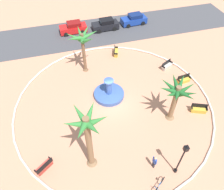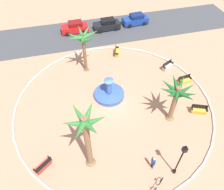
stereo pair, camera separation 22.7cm
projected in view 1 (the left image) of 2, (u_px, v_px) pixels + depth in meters
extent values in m
plane|color=tan|center=(113.00, 104.00, 23.50)|extent=(80.00, 80.00, 0.00)
torus|color=silver|center=(113.00, 103.00, 23.43)|extent=(20.88, 20.88, 0.20)
cube|color=#424247|center=(87.00, 33.00, 33.28)|extent=(48.00, 8.00, 0.03)
cylinder|color=#38569E|center=(109.00, 94.00, 24.16)|extent=(3.33, 3.33, 0.45)
cylinder|color=#19567F|center=(109.00, 94.00, 24.19)|extent=(2.93, 2.93, 0.34)
cylinder|color=#38569E|center=(109.00, 87.00, 23.36)|extent=(0.60, 0.60, 1.75)
cylinder|color=#3D5FAD|center=(109.00, 81.00, 22.68)|extent=(1.06, 1.06, 0.12)
cylinder|color=brown|center=(174.00, 103.00, 20.68)|extent=(0.48, 0.48, 4.34)
cone|color=brown|center=(170.00, 116.00, 22.08)|extent=(0.91, 0.91, 0.50)
cone|color=#1E6028|center=(186.00, 89.00, 19.59)|extent=(1.89, 0.64, 1.40)
cone|color=#1E6028|center=(181.00, 83.00, 19.83)|extent=(1.70, 1.80, 1.09)
cone|color=#1E6028|center=(175.00, 82.00, 19.87)|extent=(0.84, 1.98, 1.01)
cone|color=#1E6028|center=(169.00, 85.00, 19.68)|extent=(1.62, 1.86, 1.16)
cone|color=#1E6028|center=(169.00, 90.00, 19.31)|extent=(1.99, 0.96, 1.20)
cone|color=#1E6028|center=(172.00, 94.00, 19.04)|extent=(1.96, 1.27, 1.32)
cone|color=#1E6028|center=(177.00, 96.00, 18.79)|extent=(1.59, 1.87, 1.17)
cone|color=#1E6028|center=(186.00, 95.00, 18.79)|extent=(1.12, 2.00, 1.07)
cone|color=#1E6028|center=(187.00, 94.00, 19.18)|extent=(1.72, 1.70, 1.42)
cylinder|color=brown|center=(84.00, 53.00, 25.49)|extent=(0.38, 0.38, 5.08)
cone|color=brown|center=(86.00, 68.00, 27.16)|extent=(0.72, 0.72, 0.50)
cone|color=#337F38|center=(90.00, 35.00, 24.07)|extent=(1.99, 0.77, 1.09)
cone|color=#337F38|center=(85.00, 32.00, 24.40)|extent=(1.57, 1.91, 1.06)
cone|color=#337F38|center=(80.00, 32.00, 24.42)|extent=(0.74, 1.98, 1.14)
cone|color=#337F38|center=(74.00, 37.00, 23.96)|extent=(1.99, 1.11, 1.32)
cone|color=#337F38|center=(75.00, 39.00, 23.43)|extent=(2.01, 1.26, 1.01)
cone|color=#337F38|center=(82.00, 41.00, 23.33)|extent=(0.94, 2.00, 1.27)
cone|color=#337F38|center=(88.00, 40.00, 23.67)|extent=(1.62, 1.81, 1.44)
cylinder|color=brown|center=(89.00, 143.00, 16.60)|extent=(0.48, 0.48, 6.31)
cone|color=brown|center=(92.00, 161.00, 18.71)|extent=(0.92, 0.92, 0.50)
cone|color=#337F38|center=(97.00, 121.00, 14.63)|extent=(1.80, 0.81, 1.24)
cone|color=#337F38|center=(90.00, 112.00, 15.02)|extent=(1.42, 1.78, 1.10)
cone|color=#337F38|center=(80.00, 113.00, 14.92)|extent=(1.19, 1.84, 1.07)
cone|color=#337F38|center=(75.00, 124.00, 14.41)|extent=(1.76, 0.59, 1.21)
cone|color=#337F38|center=(82.00, 130.00, 13.91)|extent=(1.32, 1.81, 0.96)
cone|color=#337F38|center=(93.00, 128.00, 14.06)|extent=(1.20, 1.83, 1.04)
cube|color=gold|center=(116.00, 51.00, 29.26)|extent=(0.97, 1.68, 0.12)
cube|color=black|center=(115.00, 50.00, 29.05)|extent=(0.57, 1.55, 0.50)
cube|color=gold|center=(116.00, 53.00, 29.45)|extent=(0.89, 1.54, 0.39)
cube|color=black|center=(116.00, 47.00, 29.67)|extent=(0.45, 0.22, 0.24)
cube|color=black|center=(116.00, 54.00, 28.65)|extent=(0.45, 0.22, 0.24)
cube|color=gold|center=(199.00, 109.00, 22.42)|extent=(1.67, 1.08, 0.12)
cube|color=black|center=(200.00, 106.00, 22.34)|extent=(1.51, 0.69, 0.50)
cube|color=gold|center=(198.00, 111.00, 22.61)|extent=(1.54, 0.99, 0.39)
cube|color=black|center=(207.00, 109.00, 22.25)|extent=(0.25, 0.45, 0.24)
cube|color=black|center=(192.00, 107.00, 22.38)|extent=(0.25, 0.45, 0.24)
cube|color=#B73D33|center=(44.00, 166.00, 18.20)|extent=(1.59, 1.34, 0.12)
cube|color=black|center=(45.00, 166.00, 17.89)|extent=(1.35, 1.00, 0.50)
cube|color=#9C342B|center=(44.00, 167.00, 18.39)|extent=(1.46, 1.23, 0.39)
cube|color=black|center=(36.00, 172.00, 17.70)|extent=(0.33, 0.41, 0.24)
cube|color=black|center=(50.00, 159.00, 18.50)|extent=(0.33, 0.41, 0.24)
cube|color=gold|center=(184.00, 80.00, 25.47)|extent=(1.65, 0.68, 0.12)
cube|color=black|center=(184.00, 76.00, 25.39)|extent=(1.60, 0.26, 0.50)
cube|color=gold|center=(183.00, 81.00, 25.66)|extent=(1.52, 0.63, 0.39)
cube|color=black|center=(190.00, 77.00, 25.56)|extent=(0.13, 0.46, 0.24)
cube|color=black|center=(179.00, 80.00, 25.18)|extent=(0.13, 0.46, 0.24)
cube|color=beige|center=(167.00, 65.00, 27.24)|extent=(1.66, 1.15, 0.12)
cube|color=black|center=(166.00, 63.00, 27.13)|extent=(1.47, 0.77, 0.50)
cube|color=#B6ADA0|center=(167.00, 67.00, 27.43)|extent=(1.53, 1.06, 0.39)
cube|color=black|center=(171.00, 62.00, 27.48)|extent=(0.27, 0.44, 0.24)
cube|color=black|center=(164.00, 67.00, 26.80)|extent=(0.27, 0.44, 0.24)
cylinder|color=black|center=(180.00, 161.00, 17.06)|extent=(0.12, 0.12, 3.56)
cylinder|color=black|center=(175.00, 170.00, 18.25)|extent=(0.28, 0.28, 0.30)
cube|color=black|center=(186.00, 149.00, 15.60)|extent=(0.32, 0.32, 0.44)
sphere|color=#F2EDCC|center=(186.00, 149.00, 15.60)|extent=(0.22, 0.22, 0.22)
cone|color=black|center=(187.00, 147.00, 15.40)|extent=(0.20, 0.20, 0.18)
torus|color=black|center=(162.00, 181.00, 17.46)|extent=(0.62, 0.47, 0.72)
cylinder|color=#1E66B2|center=(160.00, 184.00, 17.02)|extent=(0.80, 0.60, 0.05)
cylinder|color=#1E66B2|center=(162.00, 180.00, 17.10)|extent=(0.04, 0.04, 0.30)
cube|color=black|center=(163.00, 179.00, 16.98)|extent=(0.22, 0.20, 0.06)
cylinder|color=#1E66B2|center=(157.00, 188.00, 16.68)|extent=(0.28, 0.37, 0.03)
cylinder|color=#33333D|center=(154.00, 165.00, 18.30)|extent=(0.14, 0.14, 0.81)
cylinder|color=#33333D|center=(153.00, 163.00, 18.41)|extent=(0.14, 0.14, 0.81)
cube|color=#2D4CA5|center=(155.00, 160.00, 17.85)|extent=(0.25, 0.37, 0.56)
sphere|color=tan|center=(155.00, 158.00, 17.56)|extent=(0.22, 0.22, 0.22)
cylinder|color=#2D4CA5|center=(156.00, 163.00, 17.72)|extent=(0.09, 0.09, 0.53)
cylinder|color=#2D4CA5|center=(153.00, 158.00, 17.99)|extent=(0.09, 0.09, 0.53)
cube|color=red|center=(73.00, 29.00, 32.94)|extent=(4.03, 1.76, 0.90)
cube|color=maroon|center=(74.00, 24.00, 32.44)|extent=(2.02, 1.48, 0.60)
cube|color=#333D47|center=(68.00, 25.00, 32.33)|extent=(0.31, 1.36, 0.51)
cylinder|color=black|center=(66.00, 35.00, 32.37)|extent=(0.64, 0.23, 0.64)
cylinder|color=black|center=(65.00, 29.00, 33.49)|extent=(0.64, 0.23, 0.64)
cylinder|color=black|center=(83.00, 32.00, 32.85)|extent=(0.64, 0.23, 0.64)
cylinder|color=black|center=(80.00, 27.00, 33.97)|extent=(0.64, 0.23, 0.64)
cube|color=black|center=(105.00, 26.00, 33.55)|extent=(4.07, 1.88, 0.90)
cube|color=black|center=(107.00, 21.00, 33.06)|extent=(2.06, 1.53, 0.60)
cube|color=#333D47|center=(101.00, 22.00, 32.93)|extent=(0.35, 1.37, 0.51)
cylinder|color=black|center=(99.00, 32.00, 32.96)|extent=(0.65, 0.25, 0.64)
cylinder|color=black|center=(96.00, 26.00, 34.07)|extent=(0.65, 0.25, 0.64)
cylinder|color=black|center=(115.00, 29.00, 33.49)|extent=(0.65, 0.25, 0.64)
cylinder|color=black|center=(111.00, 24.00, 34.59)|extent=(0.65, 0.25, 0.64)
cube|color=navy|center=(134.00, 20.00, 34.68)|extent=(4.10, 1.96, 0.90)
cube|color=navy|center=(135.00, 16.00, 34.19)|extent=(2.09, 1.57, 0.60)
cube|color=#333D47|center=(130.00, 17.00, 34.04)|extent=(0.38, 1.38, 0.51)
cylinder|color=black|center=(128.00, 26.00, 34.08)|extent=(0.65, 0.26, 0.64)
cylinder|color=black|center=(124.00, 21.00, 35.17)|extent=(0.65, 0.26, 0.64)
cylinder|color=black|center=(143.00, 23.00, 34.64)|extent=(0.65, 0.26, 0.64)
cylinder|color=black|center=(138.00, 18.00, 35.74)|extent=(0.65, 0.26, 0.64)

